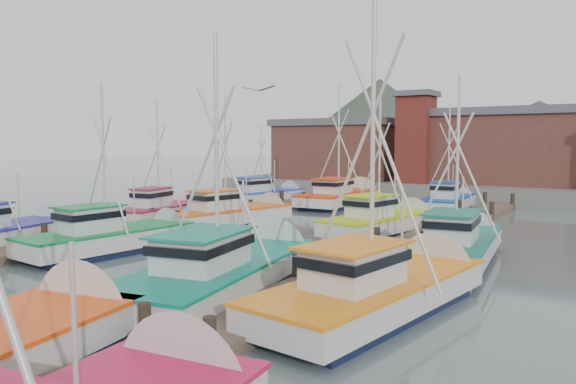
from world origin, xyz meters
The scene contains 20 objects.
ground centered at (0.00, 0.00, 0.00)m, with size 260.00×260.00×0.00m, color #546564.
dock_left centered at (-7.00, 4.04, 0.21)m, with size 2.30×46.00×1.50m.
dock_right centered at (7.00, 4.04, 0.21)m, with size 2.30×46.00×1.50m.
quay centered at (0.00, 37.00, 0.60)m, with size 44.00×16.00×1.20m, color slate.
shed_left centered at (-11.00, 35.00, 4.34)m, with size 12.72×8.48×6.20m.
shed_center centered at (6.00, 37.00, 4.69)m, with size 14.84×9.54×6.90m.
lookout_tower centered at (-2.00, 33.00, 5.55)m, with size 3.60×3.60×8.50m.
distant_hills centered at (-12.76, 122.59, 0.00)m, with size 175.00×140.00×42.00m.
boat_4 centered at (-4.15, -0.91, 0.68)m, with size 3.43×8.68×8.31m.
boat_5 centered at (4.18, -3.40, 0.68)m, with size 5.01×10.71×9.44m.
boat_6 centered at (-9.52, -3.10, 0.68)m, with size 4.23×9.07×8.76m.
boat_7 centered at (9.60, -2.95, 0.69)m, with size 4.30×9.83×10.76m.
boat_8 centered at (-4.59, 8.40, 0.68)m, with size 4.38×9.19×8.49m.
boat_9 centered at (4.27, 10.26, 0.68)m, with size 4.03×8.95×8.20m.
boat_10 centered at (-9.33, 7.34, 0.68)m, with size 3.66×8.01×8.10m.
boat_11 centered at (9.52, 5.39, 0.68)m, with size 3.77×9.28×8.50m.
boat_12 centered at (-4.08, 21.90, 0.69)m, with size 4.25×10.54×10.48m.
boat_13 centered at (4.36, 22.29, 0.68)m, with size 3.39×8.31×8.54m.
boat_14 centered at (-9.70, 19.42, 0.68)m, with size 3.81×8.66×7.12m.
gull_far centered at (3.02, 0.07, 7.08)m, with size 1.54×0.60×0.24m.
Camera 1 is at (15.79, -18.25, 5.00)m, focal length 35.00 mm.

